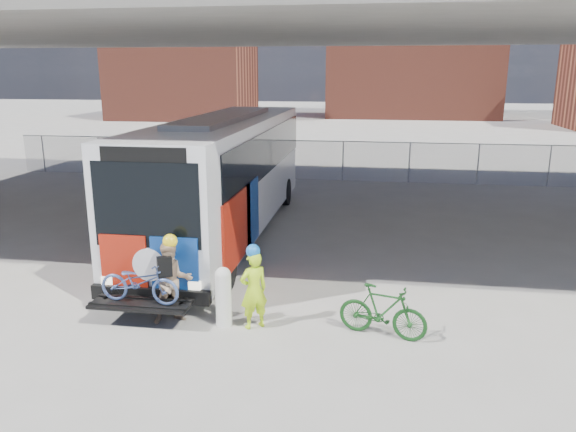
% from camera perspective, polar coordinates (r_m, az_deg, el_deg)
% --- Properties ---
extents(ground, '(160.00, 160.00, 0.00)m').
position_cam_1_polar(ground, '(14.81, -1.29, -4.97)').
color(ground, '#9E9991').
rests_on(ground, ground).
extents(bus, '(2.67, 12.90, 3.69)m').
position_cam_1_polar(bus, '(17.19, -6.36, 4.96)').
color(bus, silver).
rests_on(bus, ground).
extents(overpass, '(40.00, 16.00, 7.95)m').
position_cam_1_polar(overpass, '(17.98, 1.00, 19.64)').
color(overpass, '#605E59').
rests_on(overpass, ground).
extents(chainlink_fence, '(30.00, 0.06, 30.00)m').
position_cam_1_polar(chainlink_fence, '(26.09, 3.42, 6.75)').
color(chainlink_fence, gray).
rests_on(chainlink_fence, ground).
extents(brick_buildings, '(54.00, 22.00, 12.00)m').
position_cam_1_polar(brick_buildings, '(61.97, 8.09, 14.84)').
color(brick_buildings, brown).
rests_on(brick_buildings, ground).
extents(smokestack, '(2.20, 2.20, 25.00)m').
position_cam_1_polar(smokestack, '(70.09, 19.60, 19.93)').
color(smokestack, brown).
rests_on(smokestack, ground).
extents(bollard, '(0.32, 0.32, 1.22)m').
position_cam_1_polar(bollard, '(11.27, -6.58, -7.93)').
color(bollard, silver).
rests_on(bollard, ground).
extents(cyclist_hivis, '(0.68, 0.64, 1.73)m').
position_cam_1_polar(cyclist_hivis, '(11.06, -3.51, -7.31)').
color(cyclist_hivis, '#C9FF1A').
rests_on(cyclist_hivis, ground).
extents(cyclist_tan, '(1.03, 0.96, 1.85)m').
position_cam_1_polar(cyclist_tan, '(11.50, -11.69, -6.49)').
color(cyclist_tan, tan).
rests_on(cyclist_tan, ground).
extents(bike_parked, '(1.79, 0.92, 1.03)m').
position_cam_1_polar(bike_parked, '(10.95, 9.59, -9.52)').
color(bike_parked, '#164519').
rests_on(bike_parked, ground).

